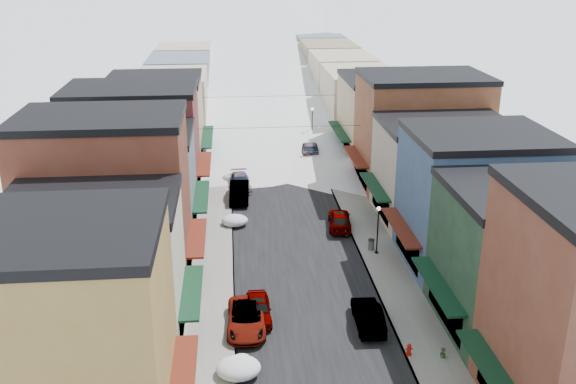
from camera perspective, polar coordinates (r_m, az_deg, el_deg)
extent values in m
cube|color=black|center=(85.51, -1.76, 5.13)|extent=(10.00, 160.00, 0.01)
cube|color=gray|center=(85.37, -6.21, 5.04)|extent=(3.20, 160.00, 0.15)
cube|color=gray|center=(86.12, 2.64, 5.28)|extent=(3.20, 160.00, 0.15)
cube|color=slate|center=(85.36, -5.16, 5.08)|extent=(0.10, 160.00, 0.15)
cube|color=slate|center=(85.93, 1.61, 5.26)|extent=(0.10, 160.00, 0.15)
cube|color=#AE8740|center=(32.45, -19.71, -12.56)|extent=(10.00, 8.50, 11.00)
cube|color=black|center=(29.84, -21.01, -3.21)|extent=(10.20, 8.70, 0.50)
cube|color=#601E10|center=(32.79, -9.33, -16.00)|extent=(1.20, 7.22, 0.15)
cube|color=beige|center=(40.11, -16.73, -7.23)|extent=(10.00, 8.00, 9.00)
cube|color=black|center=(38.21, -17.45, -0.89)|extent=(10.20, 8.20, 0.50)
cube|color=#0E321D|center=(39.94, -8.57, -8.77)|extent=(1.20, 6.80, 0.15)
cube|color=brown|center=(46.77, -15.73, -1.08)|extent=(11.00, 8.00, 12.00)
cube|color=black|center=(44.94, -16.49, 6.36)|extent=(11.20, 8.20, 0.50)
cube|color=#601E10|center=(47.08, -8.08, -4.03)|extent=(1.20, 6.80, 0.15)
cube|color=slate|center=(55.14, -13.59, 0.47)|extent=(10.00, 9.00, 8.50)
cube|color=black|center=(53.81, -13.98, 4.97)|extent=(10.20, 9.20, 0.50)
cube|color=#0E321D|center=(54.93, -7.72, -0.37)|extent=(1.20, 7.65, 0.15)
cube|color=maroon|center=(63.46, -13.49, 4.05)|extent=(12.00, 9.00, 10.50)
cube|color=black|center=(62.19, -13.91, 8.91)|extent=(12.20, 9.20, 0.50)
cube|color=#601E10|center=(63.43, -7.43, 2.50)|extent=(1.20, 7.65, 0.15)
cube|color=tan|center=(73.04, -11.66, 5.90)|extent=(10.00, 11.00, 9.50)
cube|color=black|center=(71.98, -11.94, 9.76)|extent=(10.20, 11.20, 0.50)
cube|color=#0E321D|center=(73.01, -7.19, 4.90)|extent=(1.20, 9.35, 0.15)
cube|color=#0E321D|center=(34.22, 17.83, -15.08)|extent=(1.20, 7.65, 0.15)
cube|color=#1B3A25|center=(42.79, 20.46, -5.88)|extent=(10.00, 9.00, 9.00)
cube|color=black|center=(41.02, 21.27, 0.09)|extent=(10.20, 9.20, 0.50)
cube|color=#0E321D|center=(41.34, 13.14, -8.04)|extent=(1.20, 7.65, 0.15)
cube|color=#355178|center=(50.13, 16.30, -0.91)|extent=(10.00, 9.00, 10.00)
cube|color=black|center=(48.54, 16.90, 4.88)|extent=(10.20, 9.20, 0.50)
cube|color=#601E10|center=(49.07, 9.97, -3.10)|extent=(1.20, 7.65, 0.15)
cube|color=#B9A895|center=(58.47, 13.60, 1.61)|extent=(11.00, 9.00, 8.50)
cube|color=black|center=(57.23, 13.97, 5.88)|extent=(11.20, 9.20, 0.50)
cube|color=#0E321D|center=(57.18, 7.71, 0.47)|extent=(1.20, 7.65, 0.15)
cube|color=brown|center=(66.46, 11.70, 5.14)|extent=(12.00, 9.00, 11.00)
cube|color=black|center=(65.23, 12.07, 10.02)|extent=(12.20, 9.20, 0.50)
cube|color=#601E10|center=(65.52, 6.01, 3.14)|extent=(1.20, 7.65, 0.15)
cube|color=tan|center=(75.78, 8.80, 6.41)|extent=(10.00, 11.00, 9.00)
cube|color=black|center=(74.79, 9.00, 9.94)|extent=(10.20, 11.20, 0.50)
cube|color=#0E321D|center=(74.97, 4.57, 5.41)|extent=(1.20, 9.35, 0.15)
cube|color=gray|center=(86.70, -10.23, 7.75)|extent=(9.00, 13.00, 8.00)
cube|color=gray|center=(88.09, 6.35, 8.15)|extent=(9.00, 13.00, 8.00)
cube|color=gray|center=(100.37, -9.61, 9.49)|extent=(9.00, 13.00, 8.00)
cube|color=gray|center=(101.58, 4.80, 9.83)|extent=(9.00, 13.00, 8.00)
cube|color=gray|center=(114.12, -9.13, 10.81)|extent=(9.00, 13.00, 8.00)
cube|color=gray|center=(115.19, 3.60, 11.11)|extent=(9.00, 13.00, 8.00)
cube|color=gray|center=(127.93, -8.76, 11.85)|extent=(9.00, 13.00, 8.00)
cube|color=gray|center=(128.88, 2.65, 12.12)|extent=(9.00, 13.00, 8.00)
cube|color=silver|center=(247.95, -4.24, 16.53)|extent=(360.00, 40.00, 12.00)
cylinder|color=black|center=(64.64, -0.72, 5.78)|extent=(16.40, 0.04, 0.04)
cylinder|color=black|center=(79.20, -1.58, 8.51)|extent=(16.40, 0.04, 0.04)
imported|color=silver|center=(41.69, -3.72, -11.16)|extent=(2.56, 5.30, 1.45)
imported|color=#93959A|center=(42.70, -2.68, -10.33)|extent=(1.72, 4.20, 1.42)
imported|color=black|center=(62.34, -4.36, 0.01)|extent=(2.02, 5.27, 1.71)
imported|color=#919599|center=(65.50, -4.27, 0.90)|extent=(2.27, 4.99, 1.42)
imported|color=black|center=(42.18, 7.14, -10.82)|extent=(1.74, 4.65, 1.52)
imported|color=#9DA0A5|center=(56.10, 4.62, -2.43)|extent=(2.42, 4.92, 1.61)
imported|color=black|center=(75.87, 1.96, 3.80)|extent=(2.83, 6.06, 1.71)
imported|color=gray|center=(75.18, -2.93, 3.49)|extent=(1.68, 4.00, 1.35)
imported|color=#BCBCBE|center=(91.17, -1.54, 6.53)|extent=(2.70, 4.99, 1.33)
cylinder|color=#B91209|center=(39.95, 10.68, -13.96)|extent=(0.34, 0.34, 0.10)
cylinder|color=#B91209|center=(39.81, 10.70, -13.67)|extent=(0.24, 0.24, 0.59)
sphere|color=#B91209|center=(39.62, 10.73, -13.26)|extent=(0.26, 0.26, 0.26)
cylinder|color=#B91209|center=(39.75, 10.71, -13.55)|extent=(0.45, 0.10, 0.10)
cylinder|color=slate|center=(52.11, 7.41, -4.68)|extent=(0.49, 0.49, 0.84)
cylinder|color=black|center=(51.93, 7.43, -4.24)|extent=(0.52, 0.52, 0.06)
cylinder|color=black|center=(51.78, 7.87, -5.34)|extent=(0.28, 0.28, 0.09)
cylinder|color=black|center=(51.03, 7.96, -3.53)|extent=(0.11, 0.11, 3.67)
sphere|color=white|center=(50.27, 8.07, -1.47)|extent=(0.33, 0.33, 0.33)
cylinder|color=black|center=(81.13, 2.13, 4.43)|extent=(0.31, 0.31, 0.10)
cylinder|color=black|center=(80.60, 2.15, 5.82)|extent=(0.13, 0.13, 4.19)
sphere|color=white|center=(80.06, 2.17, 7.38)|extent=(0.38, 0.38, 0.38)
imported|color=#305225|center=(40.00, 13.60, -13.72)|extent=(0.43, 0.43, 0.60)
ellipsoid|color=white|center=(37.68, -4.43, -15.35)|extent=(2.56, 2.16, 1.08)
ellipsoid|color=white|center=(38.81, -4.15, -14.62)|extent=(1.09, 0.98, 0.55)
ellipsoid|color=white|center=(56.67, -4.75, -2.54)|extent=(2.32, 1.96, 0.98)
ellipsoid|color=white|center=(57.87, -4.56, -2.30)|extent=(0.99, 0.89, 0.50)
ellipsoid|color=white|center=(67.80, -4.95, 1.33)|extent=(2.13, 1.80, 0.90)
ellipsoid|color=white|center=(69.01, -4.79, 1.49)|extent=(0.91, 0.82, 0.46)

